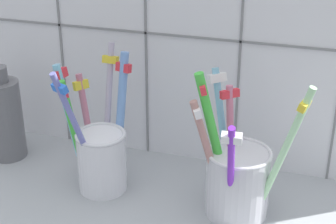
# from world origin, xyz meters

# --- Properties ---
(counter_slab) EXTENTS (0.64, 0.22, 0.02)m
(counter_slab) POSITION_xyz_m (0.00, 0.00, 0.01)
(counter_slab) COLOR #9EA3A8
(counter_slab) RESTS_ON ground
(tile_wall_back) EXTENTS (0.64, 0.02, 0.45)m
(tile_wall_back) POSITION_xyz_m (0.00, 0.12, 0.22)
(tile_wall_back) COLOR white
(tile_wall_back) RESTS_ON ground
(toothbrush_cup_left) EXTENTS (0.09, 0.13, 0.18)m
(toothbrush_cup_left) POSITION_xyz_m (-0.09, 0.00, 0.07)
(toothbrush_cup_left) COLOR white
(toothbrush_cup_left) RESTS_ON counter_slab
(toothbrush_cup_right) EXTENTS (0.13, 0.12, 0.18)m
(toothbrush_cup_right) POSITION_xyz_m (0.09, 0.00, 0.07)
(toothbrush_cup_right) COLOR silver
(toothbrush_cup_right) RESTS_ON counter_slab
(ceramic_vase) EXTENTS (0.05, 0.05, 0.14)m
(ceramic_vase) POSITION_xyz_m (-0.25, 0.04, 0.08)
(ceramic_vase) COLOR slate
(ceramic_vase) RESTS_ON counter_slab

